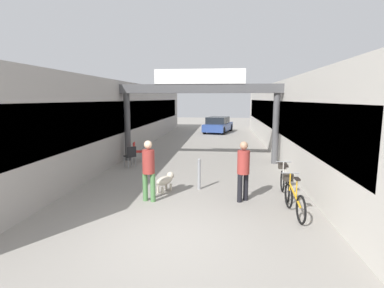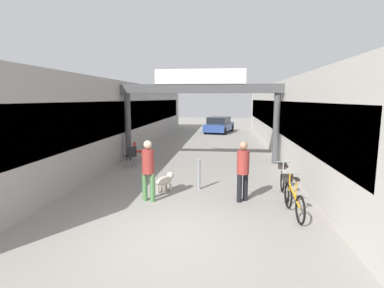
% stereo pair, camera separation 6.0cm
% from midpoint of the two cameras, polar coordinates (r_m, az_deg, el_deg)
% --- Properties ---
extents(ground_plane, '(80.00, 80.00, 0.00)m').
position_cam_midpoint_polar(ground_plane, '(6.52, -4.35, -17.38)').
color(ground_plane, gray).
extents(storefront_left, '(3.00, 26.00, 3.66)m').
position_cam_midpoint_polar(storefront_left, '(17.89, -13.92, 5.11)').
color(storefront_left, '#9E9993').
rests_on(storefront_left, ground_plane).
extents(storefront_right, '(3.00, 26.00, 3.66)m').
position_cam_midpoint_polar(storefront_right, '(17.24, 19.85, 4.72)').
color(storefront_right, beige).
rests_on(storefront_right, ground_plane).
extents(arcade_sign_gateway, '(7.40, 0.47, 4.13)m').
position_cam_midpoint_polar(arcade_sign_gateway, '(13.39, 1.68, 8.98)').
color(arcade_sign_gateway, '#4C4C4F').
rests_on(arcade_sign_gateway, ground_plane).
extents(pedestrian_with_dog, '(0.41, 0.41, 1.72)m').
position_cam_midpoint_polar(pedestrian_with_dog, '(8.40, -8.15, -4.31)').
color(pedestrian_with_dog, '#4C7F47').
rests_on(pedestrian_with_dog, ground_plane).
extents(pedestrian_companion, '(0.48, 0.48, 1.70)m').
position_cam_midpoint_polar(pedestrian_companion, '(8.43, 9.88, -4.42)').
color(pedestrian_companion, black).
rests_on(pedestrian_companion, ground_plane).
extents(dog_on_leash, '(0.59, 0.80, 0.57)m').
position_cam_midpoint_polar(dog_on_leash, '(9.37, -4.92, -6.86)').
color(dog_on_leash, beige).
rests_on(dog_on_leash, ground_plane).
extents(bicycle_orange_nearest, '(0.46, 1.69, 0.98)m').
position_cam_midpoint_polar(bicycle_orange_nearest, '(7.97, 18.84, -9.50)').
color(bicycle_orange_nearest, black).
rests_on(bicycle_orange_nearest, ground_plane).
extents(bicycle_silver_second, '(0.46, 1.69, 0.98)m').
position_cam_midpoint_polar(bicycle_silver_second, '(9.31, 17.32, -6.82)').
color(bicycle_silver_second, black).
rests_on(bicycle_silver_second, ground_plane).
extents(bollard_post_metal, '(0.10, 0.10, 1.00)m').
position_cam_midpoint_polar(bollard_post_metal, '(9.50, 1.50, -5.67)').
color(bollard_post_metal, gray).
rests_on(bollard_post_metal, ground_plane).
extents(cafe_chair_black_nearer, '(0.57, 0.57, 0.89)m').
position_cam_midpoint_polar(cafe_chair_black_nearer, '(12.73, -11.41, -2.02)').
color(cafe_chair_black_nearer, gray).
rests_on(cafe_chair_black_nearer, ground_plane).
extents(cafe_chair_red_farther, '(0.45, 0.45, 0.89)m').
position_cam_midpoint_polar(cafe_chair_red_farther, '(13.87, -10.35, -1.12)').
color(cafe_chair_red_farther, gray).
rests_on(cafe_chair_red_farther, ground_plane).
extents(parked_car_blue, '(2.59, 4.29, 1.33)m').
position_cam_midpoint_polar(parked_car_blue, '(25.62, 5.26, 3.65)').
color(parked_car_blue, '#2D478C').
rests_on(parked_car_blue, ground_plane).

